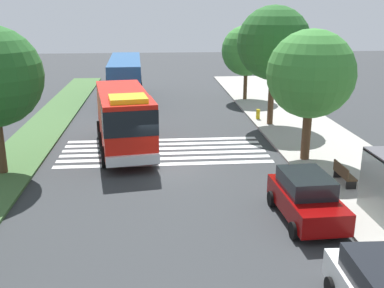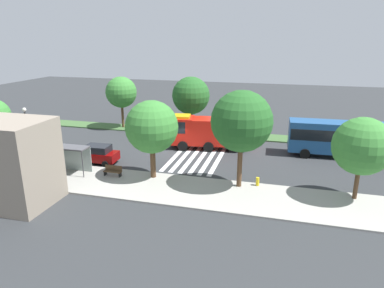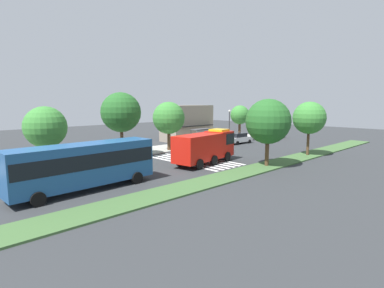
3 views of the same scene
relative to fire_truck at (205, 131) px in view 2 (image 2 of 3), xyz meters
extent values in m
plane|color=#2D3033|center=(2.96, 2.17, -1.99)|extent=(120.00, 120.00, 0.00)
cube|color=#9E9B93|center=(2.96, 11.42, -1.92)|extent=(60.00, 5.68, 0.14)
cube|color=#3D6033|center=(2.96, -5.75, -1.92)|extent=(60.00, 3.00, 0.14)
cube|color=silver|center=(-2.13, 2.17, -1.98)|extent=(0.45, 11.54, 0.01)
cube|color=silver|center=(-1.23, 2.17, -1.98)|extent=(0.45, 11.54, 0.01)
cube|color=silver|center=(-0.33, 2.17, -1.98)|extent=(0.45, 11.54, 0.01)
cube|color=silver|center=(0.57, 2.17, -1.98)|extent=(0.45, 11.54, 0.01)
cube|color=silver|center=(1.47, 2.17, -1.98)|extent=(0.45, 11.54, 0.01)
cube|color=silver|center=(2.37, 2.17, -1.98)|extent=(0.45, 11.54, 0.01)
cube|color=red|center=(2.57, 0.39, 0.01)|extent=(2.89, 2.95, 2.88)
cube|color=red|center=(-1.60, -0.24, -0.03)|extent=(6.23, 3.45, 2.81)
cube|color=black|center=(2.95, 0.45, 0.58)|extent=(2.19, 2.87, 1.27)
cube|color=silver|center=(3.92, 0.59, -1.19)|extent=(0.63, 2.60, 0.50)
cube|color=yellow|center=(2.57, 0.39, 1.57)|extent=(2.02, 2.06, 0.24)
cylinder|color=black|center=(2.13, 1.63, -1.44)|extent=(1.13, 0.46, 1.10)
cylinder|color=black|center=(2.52, -0.93, -1.44)|extent=(1.13, 0.46, 1.10)
cylinder|color=black|center=(-3.26, 0.82, -1.44)|extent=(1.13, 0.46, 1.10)
cylinder|color=black|center=(-2.87, -1.75, -1.44)|extent=(1.13, 0.46, 1.10)
cylinder|color=black|center=(-0.63, 1.22, -1.44)|extent=(1.13, 0.46, 1.10)
cylinder|color=black|center=(-0.24, -1.35, -1.44)|extent=(1.13, 0.46, 1.10)
cube|color=#720505|center=(9.25, 7.38, -1.26)|extent=(4.27, 2.02, 0.82)
cube|color=black|center=(9.04, 7.37, -0.51)|extent=(2.41, 1.73, 0.67)
cylinder|color=black|center=(10.60, 8.37, -1.67)|extent=(0.65, 0.24, 0.64)
cylinder|color=black|center=(10.67, 6.49, -1.67)|extent=(0.65, 0.24, 0.64)
cylinder|color=black|center=(7.83, 8.27, -1.67)|extent=(0.65, 0.24, 0.64)
cylinder|color=black|center=(7.89, 6.39, -1.67)|extent=(0.65, 0.24, 0.64)
cube|color=silver|center=(15.71, 7.38, -1.27)|extent=(4.86, 2.00, 0.79)
cube|color=black|center=(15.47, 7.39, -0.54)|extent=(2.74, 1.71, 0.66)
cylinder|color=black|center=(17.32, 8.25, -1.67)|extent=(0.65, 0.24, 0.64)
cylinder|color=black|center=(17.26, 6.41, -1.67)|extent=(0.65, 0.24, 0.64)
cylinder|color=black|center=(14.16, 8.35, -1.67)|extent=(0.65, 0.24, 0.64)
cylinder|color=black|center=(14.09, 6.52, -1.67)|extent=(0.65, 0.24, 0.64)
cube|color=navy|center=(-14.40, -0.72, 0.09)|extent=(11.28, 2.94, 3.14)
cube|color=black|center=(-14.40, -0.72, 0.46)|extent=(11.06, 2.99, 1.13)
cylinder|color=black|center=(-18.28, -2.13, -1.49)|extent=(1.01, 0.34, 1.00)
cylinder|color=black|center=(-10.44, -1.85, -1.49)|extent=(1.01, 0.34, 1.00)
cylinder|color=black|center=(-10.53, 0.69, -1.49)|extent=(1.01, 0.34, 1.00)
cube|color=#4C4C51|center=(10.00, 10.57, 0.55)|extent=(3.50, 1.40, 0.12)
cube|color=#8C9E99|center=(10.00, 9.91, -0.65)|extent=(3.50, 0.08, 2.40)
cylinder|color=#333338|center=(8.30, 11.22, -0.65)|extent=(0.08, 0.08, 2.40)
cylinder|color=#333338|center=(11.70, 11.22, -0.65)|extent=(0.08, 0.08, 2.40)
cube|color=#4C3823|center=(6.00, 10.28, -1.44)|extent=(1.60, 0.50, 0.08)
cube|color=#4C3823|center=(6.00, 10.06, -1.17)|extent=(1.60, 0.06, 0.45)
cube|color=black|center=(5.28, 10.28, -1.66)|extent=(0.08, 0.45, 0.37)
cube|color=black|center=(6.72, 10.28, -1.66)|extent=(0.08, 0.45, 0.37)
cylinder|color=#2D2D30|center=(15.27, 9.18, 0.67)|extent=(0.16, 0.16, 5.04)
sphere|color=white|center=(15.27, 9.18, 3.37)|extent=(0.36, 0.36, 0.36)
cube|color=black|center=(12.33, 13.86, 0.81)|extent=(7.24, 0.80, 0.16)
cylinder|color=#513823|center=(-13.79, 9.58, -0.51)|extent=(0.32, 0.32, 2.66)
sphere|color=#387F33|center=(-13.79, 9.58, 2.30)|extent=(4.24, 4.24, 4.24)
cylinder|color=#513823|center=(-5.02, 9.58, 0.03)|extent=(0.39, 0.39, 3.76)
sphere|color=#235B23|center=(-5.02, 9.58, 3.61)|extent=(4.84, 4.84, 4.84)
cylinder|color=#513823|center=(2.45, 9.58, -0.38)|extent=(0.46, 0.46, 2.94)
sphere|color=#387F33|center=(2.45, 9.58, 2.66)|extent=(4.47, 4.47, 4.47)
cylinder|color=#513823|center=(3.22, -5.75, -0.33)|extent=(0.41, 0.41, 3.03)
sphere|color=#235B23|center=(3.22, -5.75, 2.83)|extent=(4.70, 4.70, 4.70)
cylinder|color=#513823|center=(12.73, -5.75, -0.20)|extent=(0.33, 0.33, 3.30)
sphere|color=#387F33|center=(12.73, -5.75, 2.87)|extent=(4.07, 4.07, 4.07)
cylinder|color=gold|center=(-6.49, 9.08, -1.50)|extent=(0.28, 0.28, 0.70)
camera|label=1|loc=(24.71, 1.69, 5.93)|focal=42.41mm
camera|label=2|loc=(-8.08, 35.84, 9.90)|focal=32.45mm
camera|label=3|loc=(-24.08, -22.73, 4.80)|focal=28.01mm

